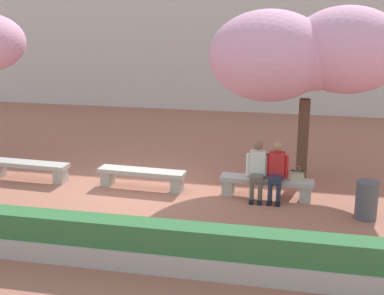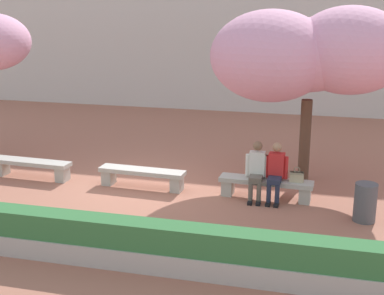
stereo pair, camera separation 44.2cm
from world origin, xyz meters
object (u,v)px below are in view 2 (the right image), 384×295
object	(u,v)px
stone_bench_west_end	(31,166)
handbag	(297,176)
cherry_tree_main	(306,54)
trash_bin	(365,202)
person_seated_left	(257,168)
person_seated_right	(276,170)
stone_bench_center	(266,185)
stone_bench_near_west	(142,175)

from	to	relation	value
stone_bench_west_end	handbag	xyz separation A→B (m)	(6.45, -0.02, 0.27)
cherry_tree_main	trash_bin	size ratio (longest dim) A/B	5.79
person_seated_left	person_seated_right	xyz separation A→B (m)	(0.42, -0.00, 0.00)
stone_bench_west_end	person_seated_left	distance (m)	5.59
person_seated_left	handbag	distance (m)	0.88
stone_bench_center	cherry_tree_main	size ratio (longest dim) A/B	0.46
person_seated_right	cherry_tree_main	world-z (taller)	cherry_tree_main
stone_bench_center	handbag	size ratio (longest dim) A/B	6.12
person_seated_left	handbag	world-z (taller)	person_seated_left
person_seated_left	cherry_tree_main	bearing A→B (deg)	61.18
person_seated_left	handbag	xyz separation A→B (m)	(0.87, 0.03, -0.12)
stone_bench_west_end	person_seated_left	size ratio (longest dim) A/B	1.61
person_seated_right	handbag	bearing A→B (deg)	4.38
cherry_tree_main	handbag	bearing A→B (deg)	-89.52
person_seated_right	stone_bench_near_west	bearing A→B (deg)	179.01
person_seated_left	handbag	size ratio (longest dim) A/B	3.81
stone_bench_west_end	cherry_tree_main	distance (m)	7.15
stone_bench_near_west	stone_bench_center	size ratio (longest dim) A/B	1.00
trash_bin	stone_bench_center	bearing A→B (deg)	159.28
stone_bench_west_end	stone_bench_center	size ratio (longest dim) A/B	1.00
stone_bench_near_west	person_seated_right	size ratio (longest dim) A/B	1.61
trash_bin	person_seated_left	bearing A→B (deg)	162.27
person_seated_left	cherry_tree_main	xyz separation A→B (m)	(0.86, 1.56, 2.36)
stone_bench_west_end	handbag	world-z (taller)	handbag
stone_bench_center	handbag	distance (m)	0.71
stone_bench_center	person_seated_right	bearing A→B (deg)	-14.41
person_seated_left	person_seated_right	world-z (taller)	same
person_seated_right	stone_bench_west_end	bearing A→B (deg)	179.49
handbag	stone_bench_west_end	bearing A→B (deg)	179.83
stone_bench_near_west	person_seated_left	distance (m)	2.71
stone_bench_west_end	handbag	distance (m)	6.45
person_seated_left	trash_bin	bearing A→B (deg)	-17.73
stone_bench_near_west	handbag	bearing A→B (deg)	-0.30
stone_bench_center	person_seated_left	size ratio (longest dim) A/B	1.61
stone_bench_west_end	trash_bin	size ratio (longest dim) A/B	2.66
stone_bench_center	cherry_tree_main	distance (m)	3.19
stone_bench_center	stone_bench_west_end	bearing A→B (deg)	180.00
handbag	trash_bin	size ratio (longest dim) A/B	0.43
cherry_tree_main	trash_bin	bearing A→B (deg)	-58.36
stone_bench_west_end	trash_bin	bearing A→B (deg)	-5.66
stone_bench_center	handbag	world-z (taller)	handbag
stone_bench_near_west	stone_bench_center	distance (m)	2.89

